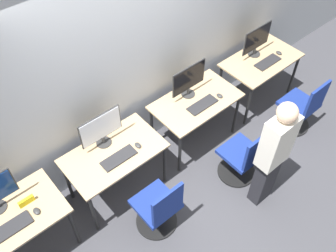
{
  "coord_description": "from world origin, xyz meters",
  "views": [
    {
      "loc": [
        -1.79,
        -1.97,
        4.04
      ],
      "look_at": [
        0.0,
        0.13,
        0.89
      ],
      "focal_mm": 40.0,
      "sensor_mm": 36.0,
      "label": 1
    }
  ],
  "objects_px": {
    "keyboard_far_left": "(11,228)",
    "office_chair_left": "(159,210)",
    "mouse_left": "(138,145)",
    "monitor_far_right": "(257,40)",
    "office_chair_far_right": "(301,109)",
    "keyboard_left": "(119,158)",
    "monitor_right": "(189,80)",
    "monitor_left": "(101,129)",
    "mouse_far_right": "(279,53)",
    "keyboard_right": "(202,105)",
    "office_chair_right": "(243,158)",
    "mouse_far_left": "(37,211)",
    "person_right": "(273,153)",
    "keyboard_far_right": "(268,62)",
    "mouse_right": "(220,96)"
  },
  "relations": [
    {
      "from": "office_chair_left",
      "to": "monitor_far_right",
      "type": "height_order",
      "value": "monitor_far_right"
    },
    {
      "from": "mouse_left",
      "to": "mouse_right",
      "type": "xyz_separation_m",
      "value": [
        1.27,
        -0.04,
        0.0
      ]
    },
    {
      "from": "keyboard_far_right",
      "to": "monitor_left",
      "type": "bearing_deg",
      "value": 173.46
    },
    {
      "from": "mouse_far_left",
      "to": "mouse_left",
      "type": "xyz_separation_m",
      "value": [
        1.25,
        0.01,
        0.0
      ]
    },
    {
      "from": "office_chair_left",
      "to": "monitor_left",
      "type": "bearing_deg",
      "value": 94.13
    },
    {
      "from": "keyboard_far_right",
      "to": "office_chair_left",
      "type": "bearing_deg",
      "value": -166.22
    },
    {
      "from": "mouse_left",
      "to": "office_chair_far_right",
      "type": "distance_m",
      "value": 2.38
    },
    {
      "from": "mouse_left",
      "to": "keyboard_far_right",
      "type": "xyz_separation_m",
      "value": [
        2.25,
        0.0,
        -0.01
      ]
    },
    {
      "from": "monitor_far_right",
      "to": "mouse_far_right",
      "type": "distance_m",
      "value": 0.42
    },
    {
      "from": "mouse_far_right",
      "to": "office_chair_far_right",
      "type": "distance_m",
      "value": 0.86
    },
    {
      "from": "mouse_left",
      "to": "office_chair_left",
      "type": "distance_m",
      "value": 0.75
    },
    {
      "from": "mouse_far_left",
      "to": "office_chair_right",
      "type": "xyz_separation_m",
      "value": [
        2.27,
        -0.72,
        -0.4
      ]
    },
    {
      "from": "monitor_left",
      "to": "office_chair_right",
      "type": "height_order",
      "value": "monitor_left"
    },
    {
      "from": "mouse_right",
      "to": "mouse_far_right",
      "type": "relative_size",
      "value": 1.0
    },
    {
      "from": "monitor_right",
      "to": "mouse_far_right",
      "type": "distance_m",
      "value": 1.57
    },
    {
      "from": "mouse_left",
      "to": "monitor_far_right",
      "type": "height_order",
      "value": "monitor_far_right"
    },
    {
      "from": "mouse_left",
      "to": "office_chair_far_right",
      "type": "height_order",
      "value": "office_chair_far_right"
    },
    {
      "from": "office_chair_right",
      "to": "monitor_far_right",
      "type": "distance_m",
      "value": 1.69
    },
    {
      "from": "mouse_far_right",
      "to": "mouse_left",
      "type": "bearing_deg",
      "value": -179.34
    },
    {
      "from": "keyboard_far_left",
      "to": "office_chair_left",
      "type": "xyz_separation_m",
      "value": [
        1.32,
        -0.59,
        -0.39
      ]
    },
    {
      "from": "keyboard_far_left",
      "to": "monitor_far_right",
      "type": "bearing_deg",
      "value": 3.99
    },
    {
      "from": "keyboard_far_left",
      "to": "office_chair_left",
      "type": "bearing_deg",
      "value": -24.03
    },
    {
      "from": "keyboard_left",
      "to": "person_right",
      "type": "xyz_separation_m",
      "value": [
        1.24,
        -1.09,
        0.12
      ]
    },
    {
      "from": "keyboard_far_left",
      "to": "monitor_right",
      "type": "distance_m",
      "value": 2.54
    },
    {
      "from": "monitor_left",
      "to": "keyboard_far_left",
      "type": "bearing_deg",
      "value": -166.58
    },
    {
      "from": "keyboard_far_right",
      "to": "office_chair_far_right",
      "type": "distance_m",
      "value": 0.79
    },
    {
      "from": "keyboard_right",
      "to": "mouse_far_right",
      "type": "bearing_deg",
      "value": 1.39
    },
    {
      "from": "keyboard_right",
      "to": "office_chair_right",
      "type": "bearing_deg",
      "value": -87.67
    },
    {
      "from": "keyboard_far_right",
      "to": "mouse_far_right",
      "type": "bearing_deg",
      "value": 5.77
    },
    {
      "from": "mouse_right",
      "to": "office_chair_right",
      "type": "height_order",
      "value": "office_chair_right"
    },
    {
      "from": "keyboard_left",
      "to": "office_chair_right",
      "type": "relative_size",
      "value": 0.46
    },
    {
      "from": "office_chair_left",
      "to": "monitor_far_right",
      "type": "xyz_separation_m",
      "value": [
        2.45,
        0.85,
        0.62
      ]
    },
    {
      "from": "keyboard_left",
      "to": "office_chair_left",
      "type": "distance_m",
      "value": 0.72
    },
    {
      "from": "keyboard_far_right",
      "to": "keyboard_right",
      "type": "bearing_deg",
      "value": -179.58
    },
    {
      "from": "mouse_far_left",
      "to": "monitor_right",
      "type": "xyz_separation_m",
      "value": [
        2.25,
        0.26,
        0.23
      ]
    },
    {
      "from": "office_chair_far_right",
      "to": "mouse_far_left",
      "type": "bearing_deg",
      "value": 169.1
    },
    {
      "from": "keyboard_right",
      "to": "keyboard_left",
      "type": "bearing_deg",
      "value": 179.7
    },
    {
      "from": "person_right",
      "to": "mouse_left",
      "type": "bearing_deg",
      "value": 131.67
    },
    {
      "from": "monitor_right",
      "to": "office_chair_right",
      "type": "relative_size",
      "value": 0.58
    },
    {
      "from": "keyboard_right",
      "to": "office_chair_far_right",
      "type": "xyz_separation_m",
      "value": [
        1.25,
        -0.67,
        -0.39
      ]
    },
    {
      "from": "keyboard_left",
      "to": "monitor_right",
      "type": "height_order",
      "value": "monitor_right"
    },
    {
      "from": "mouse_far_left",
      "to": "person_right",
      "type": "distance_m",
      "value": 2.48
    },
    {
      "from": "office_chair_left",
      "to": "office_chair_far_right",
      "type": "bearing_deg",
      "value": -1.92
    },
    {
      "from": "keyboard_right",
      "to": "person_right",
      "type": "relative_size",
      "value": 0.25
    },
    {
      "from": "keyboard_far_right",
      "to": "keyboard_left",
      "type": "bearing_deg",
      "value": -179.94
    },
    {
      "from": "office_chair_right",
      "to": "mouse_far_right",
      "type": "bearing_deg",
      "value": 26.77
    },
    {
      "from": "monitor_far_right",
      "to": "person_right",
      "type": "bearing_deg",
      "value": -133.44
    },
    {
      "from": "mouse_far_right",
      "to": "keyboard_far_left",
      "type": "bearing_deg",
      "value": -179.44
    },
    {
      "from": "monitor_right",
      "to": "monitor_far_right",
      "type": "relative_size",
      "value": 1.0
    },
    {
      "from": "mouse_left",
      "to": "office_chair_left",
      "type": "xyz_separation_m",
      "value": [
        -0.2,
        -0.6,
        -0.4
      ]
    }
  ]
}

